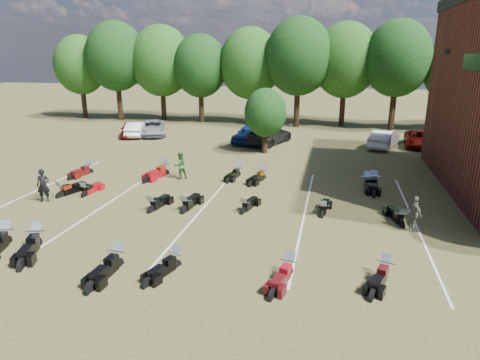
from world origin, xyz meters
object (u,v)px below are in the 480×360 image
(car_4, at_px, (250,134))
(motorcycle_3, at_px, (118,267))
(person_green, at_px, (180,165))
(motorcycle_7, at_px, (85,196))
(person_black, at_px, (43,186))
(person_grey, at_px, (414,214))
(car_0, at_px, (130,129))
(motorcycle_14, at_px, (90,173))

(car_4, height_order, motorcycle_3, car_4)
(person_green, bearing_deg, motorcycle_7, 6.50)
(motorcycle_7, bearing_deg, person_black, 42.70)
(person_grey, bearing_deg, person_green, 39.98)
(person_black, bearing_deg, car_4, 42.80)
(car_0, distance_m, person_grey, 27.89)
(person_green, distance_m, motorcycle_14, 6.20)
(motorcycle_7, height_order, motorcycle_14, motorcycle_14)
(motorcycle_3, bearing_deg, motorcycle_7, 131.54)
(motorcycle_3, bearing_deg, car_0, 117.86)
(car_0, bearing_deg, car_4, -25.37)
(motorcycle_3, relative_size, motorcycle_14, 1.09)
(car_4, bearing_deg, person_black, -100.06)
(person_black, relative_size, motorcycle_7, 0.87)
(car_0, bearing_deg, person_grey, -62.57)
(car_0, height_order, motorcycle_7, car_0)
(motorcycle_7, xyz_separation_m, motorcycle_14, (-2.26, 4.17, 0.00))
(car_4, distance_m, person_green, 11.83)
(person_grey, xyz_separation_m, motorcycle_14, (-18.77, 5.29, -0.80))
(car_4, distance_m, motorcycle_7, 17.04)
(person_grey, bearing_deg, motorcycle_7, 59.35)
(person_grey, height_order, motorcycle_14, person_grey)
(car_4, bearing_deg, car_0, -167.83)
(motorcycle_7, relative_size, motorcycle_14, 0.93)
(car_0, xyz_separation_m, car_4, (11.24, -0.23, 0.11))
(car_0, relative_size, motorcycle_14, 1.85)
(car_0, xyz_separation_m, motorcycle_7, (5.35, -16.20, -0.67))
(motorcycle_3, distance_m, motorcycle_7, 8.87)
(motorcycle_14, bearing_deg, person_grey, -4.58)
(person_grey, bearing_deg, person_black, 63.51)
(person_grey, distance_m, motorcycle_7, 16.57)
(person_grey, distance_m, motorcycle_3, 12.39)
(person_black, distance_m, motorcycle_7, 2.15)
(person_black, bearing_deg, person_green, 21.66)
(car_0, distance_m, motorcycle_14, 12.44)
(person_grey, bearing_deg, car_0, 24.83)
(car_4, relative_size, motorcycle_7, 2.30)
(car_4, relative_size, person_green, 2.73)
(car_4, bearing_deg, person_grey, -44.78)
(car_0, bearing_deg, person_black, -101.88)
(person_green, bearing_deg, car_0, -93.63)
(person_black, relative_size, motorcycle_3, 0.75)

